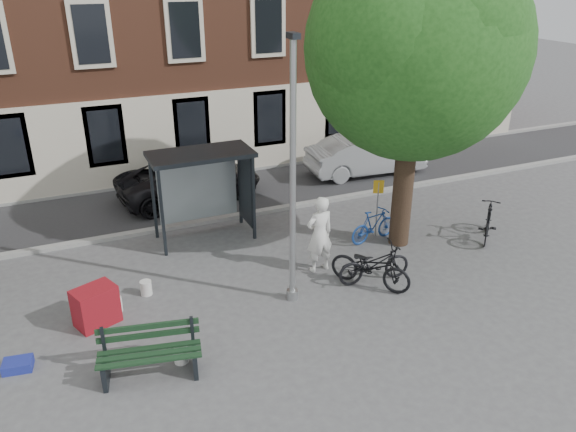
% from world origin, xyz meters
% --- Properties ---
extents(ground, '(90.00, 90.00, 0.00)m').
position_xyz_m(ground, '(0.00, 0.00, 0.00)').
color(ground, '#4C4C4F').
rests_on(ground, ground).
extents(road, '(40.00, 4.00, 0.01)m').
position_xyz_m(road, '(0.00, 7.00, 0.01)').
color(road, '#28282B').
rests_on(road, ground).
extents(curb_near, '(40.00, 0.25, 0.12)m').
position_xyz_m(curb_near, '(0.00, 5.00, 0.06)').
color(curb_near, gray).
rests_on(curb_near, ground).
extents(curb_far, '(40.00, 0.25, 0.12)m').
position_xyz_m(curb_far, '(0.00, 9.00, 0.06)').
color(curb_far, gray).
rests_on(curb_far, ground).
extents(lamppost, '(0.28, 0.35, 6.11)m').
position_xyz_m(lamppost, '(0.00, 0.00, 2.78)').
color(lamppost, '#9EA0A3').
rests_on(lamppost, ground).
extents(tree_right, '(5.76, 5.60, 8.20)m').
position_xyz_m(tree_right, '(4.01, 1.38, 5.62)').
color(tree_right, black).
rests_on(tree_right, ground).
extents(bus_shelter, '(2.85, 1.45, 2.62)m').
position_xyz_m(bus_shelter, '(-0.61, 4.11, 1.92)').
color(bus_shelter, '#1E2328').
rests_on(bus_shelter, ground).
extents(painter, '(0.79, 0.56, 2.06)m').
position_xyz_m(painter, '(1.20, 1.00, 1.03)').
color(painter, white).
rests_on(painter, ground).
extents(bench, '(2.04, 1.01, 1.01)m').
position_xyz_m(bench, '(-3.62, -1.39, 0.46)').
color(bench, '#1E2328').
rests_on(bench, ground).
extents(bike_a, '(1.95, 0.84, 1.00)m').
position_xyz_m(bike_a, '(2.21, -0.06, 0.50)').
color(bike_a, black).
rests_on(bike_a, ground).
extents(bike_b, '(1.67, 0.73, 0.97)m').
position_xyz_m(bike_b, '(3.39, 1.90, 0.48)').
color(bike_b, navy).
rests_on(bike_b, ground).
extents(bike_c, '(1.84, 2.06, 1.08)m').
position_xyz_m(bike_c, '(2.00, -0.23, 0.54)').
color(bike_c, black).
rests_on(bike_c, ground).
extents(bike_d, '(1.64, 1.66, 1.09)m').
position_xyz_m(bike_d, '(6.50, 0.71, 0.55)').
color(bike_d, black).
rests_on(bike_d, ground).
extents(car_dark, '(5.08, 2.82, 1.35)m').
position_xyz_m(car_dark, '(-0.62, 7.18, 0.67)').
color(car_dark, black).
rests_on(car_dark, ground).
extents(car_silver, '(4.60, 1.84, 1.49)m').
position_xyz_m(car_silver, '(6.10, 6.93, 0.74)').
color(car_silver, '#A0A3A8').
rests_on(car_silver, ground).
extents(red_stand, '(1.06, 0.89, 0.90)m').
position_xyz_m(red_stand, '(-4.39, 0.80, 0.45)').
color(red_stand, maroon).
rests_on(red_stand, ground).
extents(blue_crate, '(0.60, 0.48, 0.20)m').
position_xyz_m(blue_crate, '(-6.02, -0.19, 0.10)').
color(blue_crate, navy).
rests_on(blue_crate, ground).
extents(bucket_a, '(0.34, 0.34, 0.36)m').
position_xyz_m(bucket_a, '(-3.00, -1.25, 0.18)').
color(bucket_a, white).
rests_on(bucket_a, ground).
extents(bucket_b, '(0.36, 0.36, 0.36)m').
position_xyz_m(bucket_b, '(-3.94, 1.14, 0.18)').
color(bucket_b, white).
rests_on(bucket_b, ground).
extents(bucket_c, '(0.37, 0.37, 0.36)m').
position_xyz_m(bucket_c, '(-3.17, 1.59, 0.18)').
color(bucket_c, silver).
rests_on(bucket_c, ground).
extents(notice_sign, '(0.29, 0.14, 1.74)m').
position_xyz_m(notice_sign, '(3.63, 2.15, 1.23)').
color(notice_sign, '#9EA0A3').
rests_on(notice_sign, ground).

